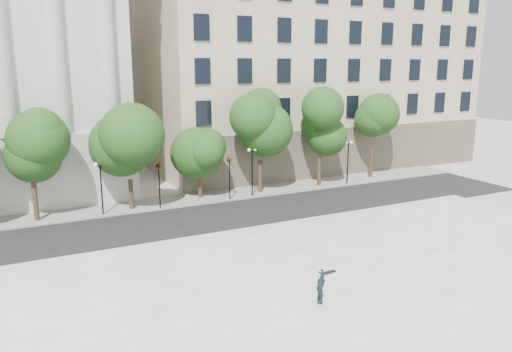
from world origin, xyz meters
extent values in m
plane|color=beige|center=(0.00, 0.00, 0.00)|extent=(160.00, 160.00, 0.00)
cube|color=white|center=(0.00, 3.00, 0.23)|extent=(44.00, 22.00, 0.45)
cube|color=black|center=(0.00, 18.00, 0.01)|extent=(60.00, 8.00, 0.02)
cube|color=gray|center=(0.00, 24.00, 0.06)|extent=(60.00, 4.00, 0.12)
cube|color=beige|center=(20.00, 39.00, 10.50)|extent=(36.00, 26.00, 21.00)
cylinder|color=black|center=(-1.17, 22.30, 1.75)|extent=(0.10, 0.10, 3.50)
imported|color=black|center=(-1.17, 22.30, 3.89)|extent=(0.43, 1.92, 0.77)
cylinder|color=black|center=(4.85, 22.30, 1.75)|extent=(0.10, 0.10, 3.50)
imported|color=black|center=(4.85, 22.30, 3.87)|extent=(0.65, 1.89, 0.75)
imported|color=black|center=(0.82, 2.53, 0.67)|extent=(1.43, 1.68, 0.45)
cube|color=black|center=(3.17, 5.22, 0.49)|extent=(0.86, 0.31, 0.09)
cylinder|color=#382619|center=(-10.13, 23.21, 1.50)|extent=(0.36, 0.36, 3.01)
sphere|color=#113D14|center=(-10.13, 23.21, 5.59)|extent=(3.85, 3.85, 3.85)
cylinder|color=#382619|center=(-3.22, 23.21, 1.22)|extent=(0.36, 0.36, 2.45)
sphere|color=#113D14|center=(-3.22, 23.21, 4.54)|extent=(4.14, 4.14, 4.14)
cylinder|color=#382619|center=(2.84, 24.06, 1.36)|extent=(0.36, 0.36, 2.72)
sphere|color=#113D14|center=(2.84, 24.06, 5.04)|extent=(3.73, 3.73, 3.73)
cylinder|color=#382619|center=(8.28, 23.43, 1.47)|extent=(0.36, 0.36, 2.94)
sphere|color=#113D14|center=(8.28, 23.43, 5.46)|extent=(4.13, 4.13, 4.13)
cylinder|color=#382619|center=(14.40, 23.23, 1.45)|extent=(0.36, 0.36, 2.89)
sphere|color=#113D14|center=(14.40, 23.23, 5.37)|extent=(3.62, 3.62, 3.62)
cylinder|color=#382619|center=(21.09, 23.92, 1.52)|extent=(0.36, 0.36, 3.04)
sphere|color=#113D14|center=(21.09, 23.92, 5.64)|extent=(3.56, 3.56, 3.56)
cylinder|color=black|center=(-5.53, 22.60, 1.96)|extent=(0.12, 0.12, 3.91)
cube|color=black|center=(-5.53, 22.60, 3.91)|extent=(0.60, 0.06, 0.06)
sphere|color=white|center=(-5.83, 22.60, 4.01)|extent=(0.28, 0.28, 0.28)
sphere|color=white|center=(-5.23, 22.60, 4.01)|extent=(0.28, 0.28, 0.28)
cylinder|color=black|center=(7.10, 22.60, 2.03)|extent=(0.12, 0.12, 4.06)
cube|color=black|center=(7.10, 22.60, 4.06)|extent=(0.60, 0.06, 0.06)
sphere|color=white|center=(6.80, 22.60, 4.16)|extent=(0.28, 0.28, 0.28)
sphere|color=white|center=(7.40, 22.60, 4.16)|extent=(0.28, 0.28, 0.28)
cylinder|color=black|center=(17.21, 22.60, 1.99)|extent=(0.12, 0.12, 3.98)
cube|color=black|center=(17.21, 22.60, 3.98)|extent=(0.60, 0.06, 0.06)
sphere|color=white|center=(16.91, 22.60, 4.08)|extent=(0.28, 0.28, 0.28)
sphere|color=white|center=(17.51, 22.60, 4.08)|extent=(0.28, 0.28, 0.28)
camera|label=1|loc=(-11.24, -15.18, 11.28)|focal=35.00mm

